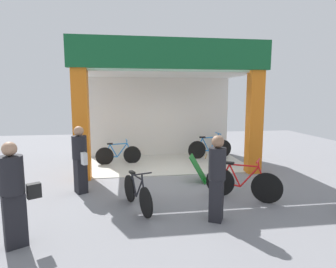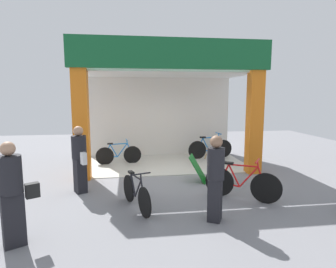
{
  "view_description": "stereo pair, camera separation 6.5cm",
  "coord_description": "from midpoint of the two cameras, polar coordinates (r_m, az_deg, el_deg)",
  "views": [
    {
      "loc": [
        -1.28,
        -7.98,
        2.38
      ],
      "look_at": [
        0.0,
        0.74,
        1.15
      ],
      "focal_mm": 30.05,
      "sensor_mm": 36.0,
      "label": 1
    },
    {
      "loc": [
        -1.21,
        -7.99,
        2.38
      ],
      "look_at": [
        0.0,
        0.74,
        1.15
      ],
      "focal_mm": 30.05,
      "sensor_mm": 36.0,
      "label": 2
    }
  ],
  "objects": [
    {
      "name": "pedestrian_2",
      "position": [
        5.07,
        -28.74,
        -10.4
      ],
      "size": [
        0.63,
        0.5,
        1.68
      ],
      "color": "black",
      "rests_on": "ground"
    },
    {
      "name": "bicycle_parked_1",
      "position": [
        6.73,
        14.99,
        -9.6
      ],
      "size": [
        1.46,
        1.02,
        0.96
      ],
      "color": "black",
      "rests_on": "ground"
    },
    {
      "name": "shop_facade",
      "position": [
        9.56,
        -0.43,
        6.22
      ],
      "size": [
        5.68,
        3.26,
        3.93
      ],
      "color": "beige",
      "rests_on": "ground"
    },
    {
      "name": "bicycle_parked_0",
      "position": [
        6.05,
        -6.22,
        -11.86
      ],
      "size": [
        0.57,
        1.46,
        0.84
      ],
      "color": "black",
      "rests_on": "ground"
    },
    {
      "name": "bicycle_inside_0",
      "position": [
        9.86,
        -9.81,
        -4.1
      ],
      "size": [
        1.55,
        0.43,
        0.85
      ],
      "color": "black",
      "rests_on": "ground"
    },
    {
      "name": "bicycle_inside_1",
      "position": [
        10.71,
        8.74,
        -2.89
      ],
      "size": [
        1.73,
        0.48,
        0.96
      ],
      "color": "black",
      "rests_on": "ground"
    },
    {
      "name": "pedestrian_1",
      "position": [
        5.42,
        9.99,
        -8.58
      ],
      "size": [
        0.47,
        0.62,
        1.64
      ],
      "color": "black",
      "rests_on": "ground"
    },
    {
      "name": "pedestrian_0",
      "position": [
        7.15,
        -17.25,
        -4.74
      ],
      "size": [
        0.48,
        0.58,
        1.64
      ],
      "color": "black",
      "rests_on": "ground"
    },
    {
      "name": "sandwich_board_sign",
      "position": [
        7.87,
        7.83,
        -6.98
      ],
      "size": [
        1.01,
        0.82,
        0.74
      ],
      "color": "#197226",
      "rests_on": "ground"
    },
    {
      "name": "ground_plane",
      "position": [
        8.43,
        0.92,
        -8.46
      ],
      "size": [
        18.96,
        18.96,
        0.0
      ],
      "primitive_type": "plane",
      "color": "gray",
      "rests_on": "ground"
    }
  ]
}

